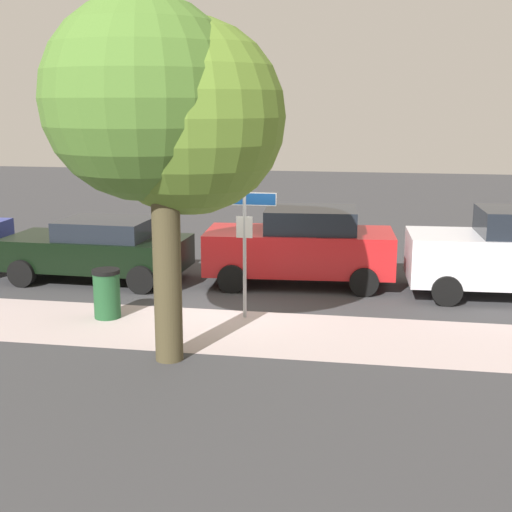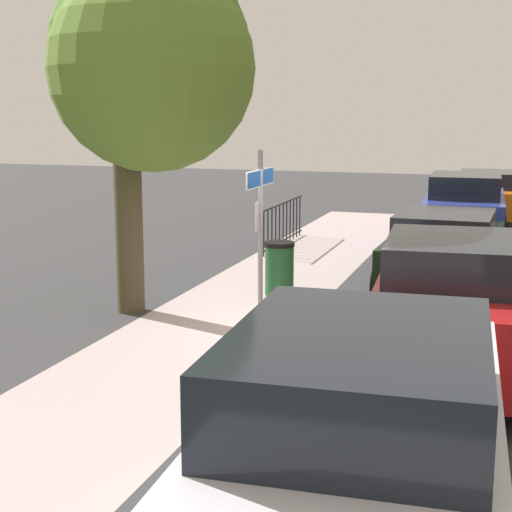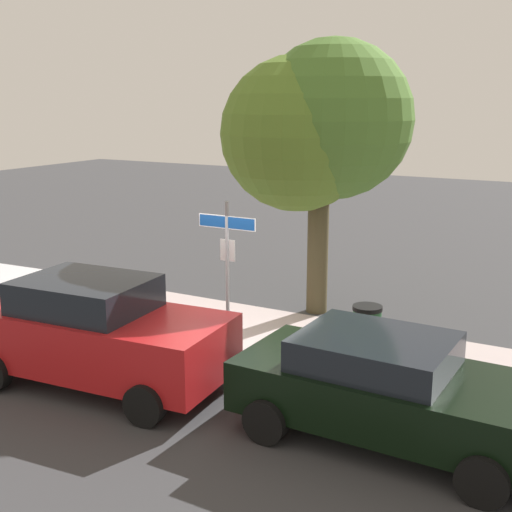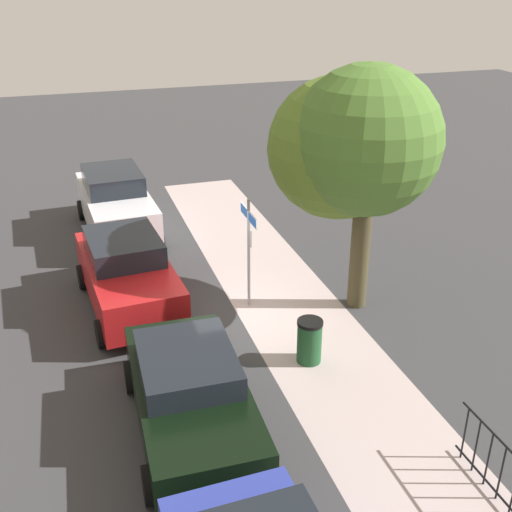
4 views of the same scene
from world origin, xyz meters
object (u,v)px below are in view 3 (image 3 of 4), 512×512
shade_tree (313,128)px  car_black (388,387)px  trash_bin (367,331)px  car_red (98,332)px  street_sign (227,249)px

shade_tree → car_black: shade_tree is taller
trash_bin → shade_tree: bearing=139.5°
trash_bin → car_red: bearing=-136.5°
street_sign → car_black: street_sign is taller
car_red → trash_bin: (3.49, 3.31, -0.42)m
street_sign → trash_bin: bearing=10.5°
car_black → trash_bin: car_black is taller
shade_tree → car_red: shade_tree is taller
street_sign → trash_bin: street_sign is taller
trash_bin → car_black: bearing=-65.0°
car_red → car_black: size_ratio=1.02×
street_sign → car_black: (3.99, -2.32, -1.08)m
street_sign → shade_tree: shade_tree is taller
shade_tree → trash_bin: shade_tree is taller
car_red → car_black: bearing=1.6°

